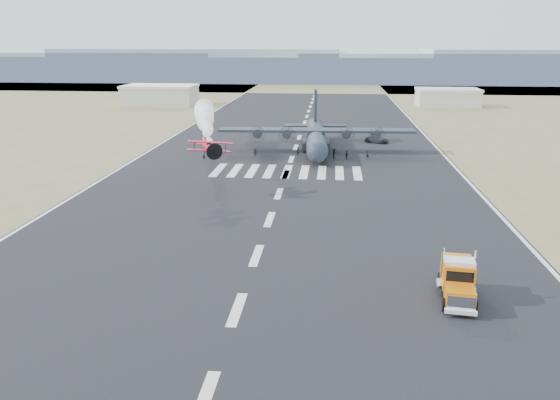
# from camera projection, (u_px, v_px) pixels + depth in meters

# --- Properties ---
(ground) EXTENTS (500.00, 500.00, 0.00)m
(ground) POSITION_uv_depth(u_px,v_px,m) (237.00, 309.00, 45.97)
(ground) COLOR black
(ground) RESTS_ON ground
(scrub_far) EXTENTS (500.00, 80.00, 0.00)m
(scrub_far) POSITION_uv_depth(u_px,v_px,m) (318.00, 86.00, 265.48)
(scrub_far) COLOR olive
(scrub_far) RESTS_ON ground
(runway_markings) EXTENTS (60.00, 260.00, 0.01)m
(runway_markings) POSITION_uv_depth(u_px,v_px,m) (291.00, 159.00, 103.23)
(runway_markings) COLOR silver
(runway_markings) RESTS_ON ground
(ridge_seg_b) EXTENTS (150.00, 50.00, 15.00)m
(ridge_seg_b) POSITION_uv_depth(u_px,v_px,m) (87.00, 66.00, 303.98)
(ridge_seg_b) COLOR #8A9AAF
(ridge_seg_b) RESTS_ON ground
(ridge_seg_c) EXTENTS (150.00, 50.00, 17.00)m
(ridge_seg_c) POSITION_uv_depth(u_px,v_px,m) (201.00, 64.00, 297.70)
(ridge_seg_c) COLOR #8A9AAF
(ridge_seg_c) RESTS_ON ground
(ridge_seg_d) EXTENTS (150.00, 50.00, 13.00)m
(ridge_seg_d) POSITION_uv_depth(u_px,v_px,m) (320.00, 69.00, 292.27)
(ridge_seg_d) COLOR #8A9AAF
(ridge_seg_d) RESTS_ON ground
(ridge_seg_e) EXTENTS (150.00, 50.00, 15.00)m
(ridge_seg_e) POSITION_uv_depth(u_px,v_px,m) (444.00, 67.00, 285.99)
(ridge_seg_e) COLOR #8A9AAF
(ridge_seg_e) RESTS_ON ground
(hangar_left) EXTENTS (24.50, 14.50, 6.70)m
(hangar_left) POSITION_uv_depth(u_px,v_px,m) (160.00, 95.00, 188.19)
(hangar_left) COLOR #B5B0A0
(hangar_left) RESTS_ON ground
(hangar_right) EXTENTS (20.50, 12.50, 5.90)m
(hangar_right) POSITION_uv_depth(u_px,v_px,m) (447.00, 97.00, 184.03)
(hangar_right) COLOR #B5B0A0
(hangar_right) RESTS_ON ground
(semi_truck) EXTENTS (3.46, 8.35, 3.69)m
(semi_truck) POSITION_uv_depth(u_px,v_px,m) (458.00, 279.00, 47.46)
(semi_truck) COLOR black
(semi_truck) RESTS_ON ground
(aerobatic_biplane) EXTENTS (6.65, 6.16, 2.92)m
(aerobatic_biplane) POSITION_uv_depth(u_px,v_px,m) (209.00, 147.00, 78.79)
(aerobatic_biplane) COLOR red
(smoke_trail) EXTENTS (11.90, 39.79, 4.17)m
(smoke_trail) POSITION_uv_depth(u_px,v_px,m) (204.00, 115.00, 110.10)
(smoke_trail) COLOR white
(transport_aircraft) EXTENTS (39.12, 32.20, 11.30)m
(transport_aircraft) POSITION_uv_depth(u_px,v_px,m) (316.00, 136.00, 111.11)
(transport_aircraft) COLOR #222833
(transport_aircraft) RESTS_ON ground
(support_vehicle) EXTENTS (5.72, 4.48, 1.44)m
(support_vehicle) POSITION_uv_depth(u_px,v_px,m) (377.00, 139.00, 119.57)
(support_vehicle) COLOR black
(support_vehicle) RESTS_ON ground
(crew_a) EXTENTS (0.78, 0.74, 1.66)m
(crew_a) POSITION_uv_depth(u_px,v_px,m) (368.00, 155.00, 103.37)
(crew_a) COLOR black
(crew_a) RESTS_ON ground
(crew_b) EXTENTS (0.91, 1.08, 1.90)m
(crew_b) POSITION_uv_depth(u_px,v_px,m) (334.00, 154.00, 103.66)
(crew_b) COLOR black
(crew_b) RESTS_ON ground
(crew_c) EXTENTS (1.17, 0.80, 1.65)m
(crew_c) POSITION_uv_depth(u_px,v_px,m) (255.00, 153.00, 105.26)
(crew_c) COLOR black
(crew_c) RESTS_ON ground
(crew_d) EXTENTS (0.85, 1.15, 1.76)m
(crew_d) POSITION_uv_depth(u_px,v_px,m) (347.00, 155.00, 103.16)
(crew_d) COLOR black
(crew_d) RESTS_ON ground
(crew_e) EXTENTS (1.01, 0.77, 1.83)m
(crew_e) POSITION_uv_depth(u_px,v_px,m) (308.00, 152.00, 105.33)
(crew_e) COLOR black
(crew_e) RESTS_ON ground
(crew_f) EXTENTS (0.77, 1.79, 1.86)m
(crew_f) POSITION_uv_depth(u_px,v_px,m) (327.00, 150.00, 107.26)
(crew_f) COLOR black
(crew_f) RESTS_ON ground
(crew_g) EXTENTS (0.66, 0.72, 1.60)m
(crew_g) POSITION_uv_depth(u_px,v_px,m) (298.00, 151.00, 106.64)
(crew_g) COLOR black
(crew_g) RESTS_ON ground
(crew_h) EXTENTS (0.89, 0.69, 1.62)m
(crew_h) POSITION_uv_depth(u_px,v_px,m) (317.00, 155.00, 103.44)
(crew_h) COLOR black
(crew_h) RESTS_ON ground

